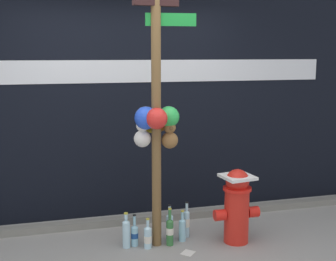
{
  "coord_description": "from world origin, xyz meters",
  "views": [
    {
      "loc": [
        -0.89,
        -3.71,
        1.93
      ],
      "look_at": [
        0.26,
        0.54,
        1.18
      ],
      "focal_mm": 48.58,
      "sensor_mm": 36.0,
      "label": 1
    }
  ],
  "objects_px": {
    "bottle_0": "(148,237)",
    "bottle_2": "(170,231)",
    "memorial_post": "(156,105)",
    "fire_hydrant": "(237,204)",
    "bottle_6": "(182,229)",
    "bottle_4": "(135,234)",
    "bottle_1": "(170,226)",
    "bottle_5": "(126,233)",
    "bottle_3": "(187,222)"
  },
  "relations": [
    {
      "from": "memorial_post",
      "to": "bottle_2",
      "type": "height_order",
      "value": "memorial_post"
    },
    {
      "from": "memorial_post",
      "to": "fire_hydrant",
      "type": "xyz_separation_m",
      "value": [
        0.8,
        -0.17,
        -1.03
      ]
    },
    {
      "from": "memorial_post",
      "to": "bottle_5",
      "type": "relative_size",
      "value": 7.45
    },
    {
      "from": "bottle_2",
      "to": "bottle_4",
      "type": "distance_m",
      "value": 0.36
    },
    {
      "from": "memorial_post",
      "to": "bottle_2",
      "type": "relative_size",
      "value": 6.94
    },
    {
      "from": "fire_hydrant",
      "to": "bottle_5",
      "type": "bearing_deg",
      "value": 172.15
    },
    {
      "from": "bottle_0",
      "to": "bottle_2",
      "type": "bearing_deg",
      "value": 3.15
    },
    {
      "from": "bottle_2",
      "to": "bottle_6",
      "type": "distance_m",
      "value": 0.17
    },
    {
      "from": "bottle_0",
      "to": "bottle_5",
      "type": "bearing_deg",
      "value": 161.41
    },
    {
      "from": "bottle_2",
      "to": "bottle_3",
      "type": "distance_m",
      "value": 0.28
    },
    {
      "from": "bottle_6",
      "to": "bottle_3",
      "type": "bearing_deg",
      "value": 49.71
    },
    {
      "from": "fire_hydrant",
      "to": "bottle_3",
      "type": "relative_size",
      "value": 2.0
    },
    {
      "from": "bottle_0",
      "to": "bottle_1",
      "type": "relative_size",
      "value": 0.81
    },
    {
      "from": "memorial_post",
      "to": "bottle_3",
      "type": "xyz_separation_m",
      "value": [
        0.35,
        0.08,
        -1.27
      ]
    },
    {
      "from": "bottle_1",
      "to": "bottle_5",
      "type": "bearing_deg",
      "value": -172.41
    },
    {
      "from": "bottle_1",
      "to": "bottle_6",
      "type": "distance_m",
      "value": 0.14
    },
    {
      "from": "memorial_post",
      "to": "bottle_4",
      "type": "bearing_deg",
      "value": 179.38
    },
    {
      "from": "bottle_0",
      "to": "bottle_4",
      "type": "bearing_deg",
      "value": 142.3
    },
    {
      "from": "bottle_4",
      "to": "bottle_6",
      "type": "height_order",
      "value": "same"
    },
    {
      "from": "bottle_4",
      "to": "bottle_0",
      "type": "bearing_deg",
      "value": -37.7
    },
    {
      "from": "fire_hydrant",
      "to": "bottle_6",
      "type": "bearing_deg",
      "value": 162.7
    },
    {
      "from": "fire_hydrant",
      "to": "bottle_1",
      "type": "height_order",
      "value": "fire_hydrant"
    },
    {
      "from": "bottle_3",
      "to": "bottle_4",
      "type": "height_order",
      "value": "bottle_3"
    },
    {
      "from": "bottle_0",
      "to": "memorial_post",
      "type": "bearing_deg",
      "value": 38.11
    },
    {
      "from": "fire_hydrant",
      "to": "bottle_0",
      "type": "bearing_deg",
      "value": 174.68
    },
    {
      "from": "bottle_4",
      "to": "bottle_5",
      "type": "distance_m",
      "value": 0.1
    },
    {
      "from": "memorial_post",
      "to": "fire_hydrant",
      "type": "bearing_deg",
      "value": -12.17
    },
    {
      "from": "bottle_0",
      "to": "fire_hydrant",
      "type": "bearing_deg",
      "value": -5.32
    },
    {
      "from": "fire_hydrant",
      "to": "bottle_2",
      "type": "relative_size",
      "value": 1.97
    },
    {
      "from": "memorial_post",
      "to": "bottle_3",
      "type": "bearing_deg",
      "value": 13.16
    },
    {
      "from": "fire_hydrant",
      "to": "bottle_4",
      "type": "xyz_separation_m",
      "value": [
        -1.03,
        0.18,
        -0.28
      ]
    },
    {
      "from": "memorial_post",
      "to": "bottle_4",
      "type": "height_order",
      "value": "memorial_post"
    },
    {
      "from": "bottle_5",
      "to": "bottle_4",
      "type": "bearing_deg",
      "value": 13.47
    },
    {
      "from": "bottle_5",
      "to": "bottle_1",
      "type": "bearing_deg",
      "value": 7.59
    },
    {
      "from": "fire_hydrant",
      "to": "bottle_5",
      "type": "distance_m",
      "value": 1.16
    },
    {
      "from": "fire_hydrant",
      "to": "bottle_2",
      "type": "distance_m",
      "value": 0.73
    },
    {
      "from": "bottle_1",
      "to": "fire_hydrant",
      "type": "bearing_deg",
      "value": -18.3
    },
    {
      "from": "bottle_1",
      "to": "bottle_6",
      "type": "xyz_separation_m",
      "value": [
        0.12,
        -0.05,
        -0.02
      ]
    },
    {
      "from": "bottle_3",
      "to": "bottle_4",
      "type": "relative_size",
      "value": 1.17
    },
    {
      "from": "bottle_0",
      "to": "bottle_4",
      "type": "xyz_separation_m",
      "value": [
        -0.12,
        0.09,
        0.0
      ]
    },
    {
      "from": "fire_hydrant",
      "to": "bottle_4",
      "type": "bearing_deg",
      "value": 170.34
    },
    {
      "from": "bottle_3",
      "to": "bottle_5",
      "type": "relative_size",
      "value": 1.06
    },
    {
      "from": "bottle_4",
      "to": "fire_hydrant",
      "type": "bearing_deg",
      "value": -9.66
    },
    {
      "from": "fire_hydrant",
      "to": "bottle_0",
      "type": "xyz_separation_m",
      "value": [
        -0.92,
        0.09,
        -0.28
      ]
    },
    {
      "from": "bottle_0",
      "to": "bottle_6",
      "type": "relative_size",
      "value": 0.94
    },
    {
      "from": "bottle_5",
      "to": "bottle_6",
      "type": "relative_size",
      "value": 1.11
    },
    {
      "from": "bottle_4",
      "to": "bottle_5",
      "type": "xyz_separation_m",
      "value": [
        -0.09,
        -0.02,
        0.04
      ]
    },
    {
      "from": "bottle_2",
      "to": "bottle_6",
      "type": "relative_size",
      "value": 1.19
    },
    {
      "from": "memorial_post",
      "to": "bottle_6",
      "type": "relative_size",
      "value": 8.26
    },
    {
      "from": "memorial_post",
      "to": "fire_hydrant",
      "type": "relative_size",
      "value": 3.53
    }
  ]
}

